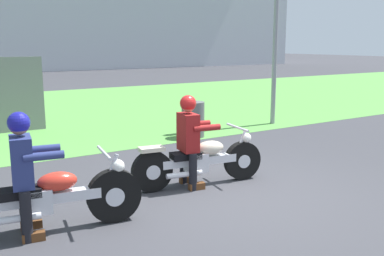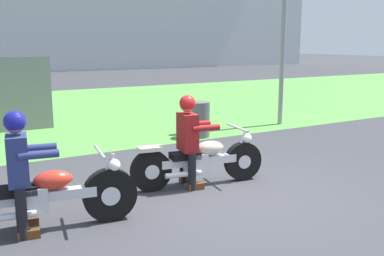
{
  "view_description": "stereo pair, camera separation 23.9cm",
  "coord_description": "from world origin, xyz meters",
  "views": [
    {
      "loc": [
        -3.69,
        -4.66,
        2.13
      ],
      "look_at": [
        -0.16,
        0.89,
        0.85
      ],
      "focal_mm": 41.22,
      "sensor_mm": 36.0,
      "label": 1
    },
    {
      "loc": [
        -3.49,
        -4.78,
        2.13
      ],
      "look_at": [
        -0.16,
        0.89,
        0.85
      ],
      "focal_mm": 41.22,
      "sensor_mm": 36.0,
      "label": 2
    }
  ],
  "objects": [
    {
      "name": "motorcycle_lead",
      "position": [
        -0.15,
        0.69,
        0.38
      ],
      "size": [
        2.09,
        0.68,
        0.86
      ],
      "rotation": [
        0.0,
        0.0,
        -0.16
      ],
      "color": "black",
      "rests_on": "ground"
    },
    {
      "name": "motorcycle_follow",
      "position": [
        -2.59,
        0.21,
        0.4
      ],
      "size": [
        2.28,
        0.7,
        0.88
      ],
      "rotation": [
        0.0,
        0.0,
        -0.16
      ],
      "color": "black",
      "rests_on": "ground"
    },
    {
      "name": "trash_can",
      "position": [
        1.65,
        3.68,
        0.4
      ],
      "size": [
        0.52,
        0.52,
        0.81
      ],
      "primitive_type": "cylinder",
      "color": "#595E5B",
      "rests_on": "ground"
    },
    {
      "name": "grass_verge",
      "position": [
        0.0,
        9.33,
        0.0
      ],
      "size": [
        60.0,
        12.0,
        0.01
      ],
      "primitive_type": "cube",
      "color": "#549342",
      "rests_on": "ground"
    },
    {
      "name": "ground",
      "position": [
        0.0,
        0.0,
        0.0
      ],
      "size": [
        120.0,
        120.0,
        0.0
      ],
      "primitive_type": "plane",
      "color": "#38383D"
    },
    {
      "name": "rider_lead",
      "position": [
        -0.32,
        0.72,
        0.8
      ],
      "size": [
        0.6,
        0.52,
        1.38
      ],
      "rotation": [
        0.0,
        0.0,
        -0.16
      ],
      "color": "black",
      "rests_on": "ground"
    },
    {
      "name": "rider_follow",
      "position": [
        -2.75,
        0.24,
        0.82
      ],
      "size": [
        0.6,
        0.52,
        1.41
      ],
      "rotation": [
        0.0,
        0.0,
        -0.16
      ],
      "color": "black",
      "rests_on": "ground"
    }
  ]
}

